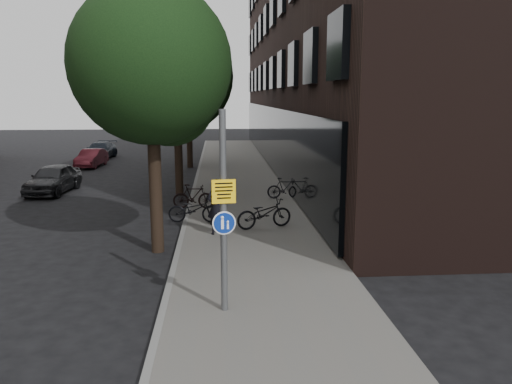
{
  "coord_description": "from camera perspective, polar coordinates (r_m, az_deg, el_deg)",
  "views": [
    {
      "loc": [
        -0.82,
        -9.56,
        4.43
      ],
      "look_at": [
        0.15,
        3.04,
        2.0
      ],
      "focal_mm": 35.0,
      "sensor_mm": 36.0,
      "label": 1
    }
  ],
  "objects": [
    {
      "name": "parked_bike_facade_far",
      "position": [
        21.34,
        3.3,
        0.44
      ],
      "size": [
        1.51,
        0.48,
        0.9
      ],
      "primitive_type": "imported",
      "rotation": [
        0.0,
        0.0,
        1.53
      ],
      "color": "black",
      "rests_on": "sidewalk"
    },
    {
      "name": "parked_bike_curb_near",
      "position": [
        17.4,
        -7.13,
        -1.98
      ],
      "size": [
        1.81,
        0.77,
        0.93
      ],
      "primitive_type": "imported",
      "rotation": [
        0.0,
        0.0,
        1.48
      ],
      "color": "black",
      "rests_on": "sidewalk"
    },
    {
      "name": "signpost",
      "position": [
        9.89,
        -3.74,
        -2.32
      ],
      "size": [
        0.47,
        0.14,
        4.07
      ],
      "rotation": [
        0.0,
        0.0,
        0.13
      ],
      "color": "#595B5E",
      "rests_on": "sidewalk"
    },
    {
      "name": "parked_bike_facade_near",
      "position": [
        16.53,
        0.95,
        -2.44
      ],
      "size": [
        2.03,
        1.21,
        1.01
      ],
      "primitive_type": "imported",
      "rotation": [
        0.0,
        0.0,
        1.88
      ],
      "color": "black",
      "rests_on": "sidewalk"
    },
    {
      "name": "parked_car_mid",
      "position": [
        33.49,
        -18.29,
        3.7
      ],
      "size": [
        1.47,
        3.5,
        1.12
      ],
      "primitive_type": "imported",
      "rotation": [
        0.0,
        0.0,
        -0.08
      ],
      "color": "maroon",
      "rests_on": "ground"
    },
    {
      "name": "parked_car_near",
      "position": [
        25.02,
        -22.17,
        1.43
      ],
      "size": [
        1.93,
        4.05,
        1.34
      ],
      "primitive_type": "imported",
      "rotation": [
        0.0,
        0.0,
        -0.09
      ],
      "color": "black",
      "rests_on": "ground"
    },
    {
      "name": "parked_car_far",
      "position": [
        37.7,
        -17.4,
        4.55
      ],
      "size": [
        1.98,
        4.22,
        1.19
      ],
      "primitive_type": "imported",
      "rotation": [
        0.0,
        0.0,
        -0.08
      ],
      "color": "black",
      "rests_on": "ground"
    },
    {
      "name": "street_tree_far",
      "position": [
        31.76,
        -7.62,
        12.02
      ],
      "size": [
        5.0,
        5.0,
        7.8
      ],
      "color": "black",
      "rests_on": "ground"
    },
    {
      "name": "curb_edge",
      "position": [
        20.08,
        -7.64,
        -1.77
      ],
      "size": [
        0.15,
        60.0,
        0.13
      ],
      "primitive_type": "cube",
      "color": "slate",
      "rests_on": "ground"
    },
    {
      "name": "building_right_dark_brick",
      "position": [
        33.22,
        12.64,
        18.54
      ],
      "size": [
        12.0,
        40.0,
        18.0
      ],
      "primitive_type": "cube",
      "color": "black",
      "rests_on": "ground"
    },
    {
      "name": "sidewalk",
      "position": [
        20.07,
        -1.21,
        -1.69
      ],
      "size": [
        4.5,
        60.0,
        0.12
      ],
      "primitive_type": "cube",
      "color": "#5C5A55",
      "rests_on": "ground"
    },
    {
      "name": "ground",
      "position": [
        10.57,
        0.48,
        -13.9
      ],
      "size": [
        120.0,
        120.0,
        0.0
      ],
      "primitive_type": "plane",
      "color": "black",
      "rests_on": "ground"
    },
    {
      "name": "pedestrian",
      "position": [
        15.75,
        -4.45,
        -1.69
      ],
      "size": [
        0.69,
        0.49,
        1.78
      ],
      "primitive_type": "imported",
      "rotation": [
        0.0,
        0.0,
        3.24
      ],
      "color": "black",
      "rests_on": "sidewalk"
    },
    {
      "name": "parked_bike_curb_far",
      "position": [
        19.55,
        -7.16,
        -0.5
      ],
      "size": [
        1.62,
        0.54,
        0.96
      ],
      "primitive_type": "imported",
      "rotation": [
        0.0,
        0.0,
        1.52
      ],
      "color": "black",
      "rests_on": "sidewalk"
    },
    {
      "name": "street_tree_near",
      "position": [
        14.32,
        -11.54,
        13.38
      ],
      "size": [
        4.4,
        4.4,
        7.5
      ],
      "color": "black",
      "rests_on": "ground"
    },
    {
      "name": "street_tree_mid",
      "position": [
        22.78,
        -8.88,
        12.47
      ],
      "size": [
        5.0,
        5.0,
        7.8
      ],
      "color": "black",
      "rests_on": "ground"
    }
  ]
}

